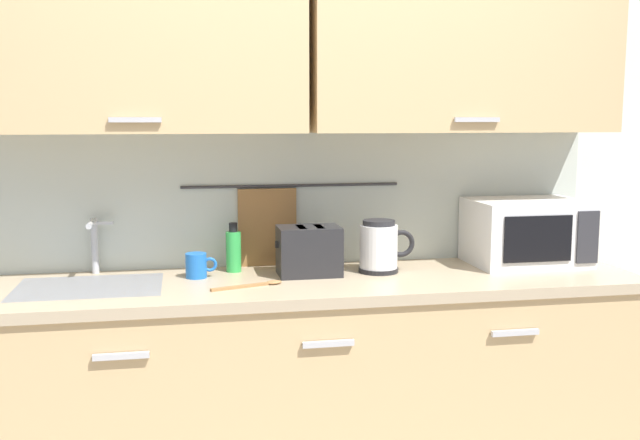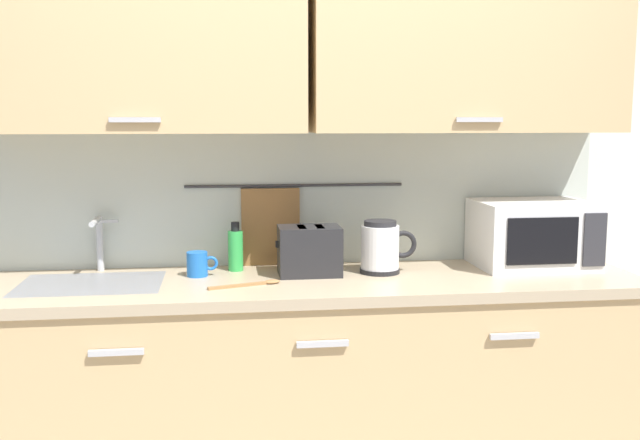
{
  "view_description": "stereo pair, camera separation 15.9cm",
  "coord_description": "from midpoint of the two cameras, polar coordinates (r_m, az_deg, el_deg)",
  "views": [
    {
      "loc": [
        -0.48,
        -2.36,
        1.51
      ],
      "look_at": [
        0.04,
        0.33,
        1.12
      ],
      "focal_mm": 40.77,
      "sensor_mm": 36.0,
      "label": 1
    },
    {
      "loc": [
        -0.33,
        -2.39,
        1.51
      ],
      "look_at": [
        0.04,
        0.33,
        1.12
      ],
      "focal_mm": 40.77,
      "sensor_mm": 36.0,
      "label": 2
    }
  ],
  "objects": [
    {
      "name": "back_wall_assembly",
      "position": [
        2.94,
        0.32,
        8.34
      ],
      "size": [
        3.7,
        0.41,
        2.5
      ],
      "color": "silver",
      "rests_on": "ground"
    },
    {
      "name": "toaster",
      "position": [
        2.82,
        0.86,
        -2.41
      ],
      "size": [
        0.26,
        0.17,
        0.19
      ],
      "color": "#232326",
      "rests_on": "counter_unit"
    },
    {
      "name": "microwave",
      "position": [
        3.12,
        17.76,
        -1.05
      ],
      "size": [
        0.46,
        0.35,
        0.27
      ],
      "color": "white",
      "rests_on": "counter_unit"
    },
    {
      "name": "sink_faucet",
      "position": [
        2.97,
        -15.51,
        -1.24
      ],
      "size": [
        0.09,
        0.17,
        0.22
      ],
      "color": "#B2B5BA",
      "rests_on": "counter_unit"
    },
    {
      "name": "dish_soap_bottle",
      "position": [
        2.91,
        -5.1,
        -2.31
      ],
      "size": [
        0.06,
        0.06,
        0.2
      ],
      "color": "green",
      "rests_on": "counter_unit"
    },
    {
      "name": "counter_unit",
      "position": [
        2.9,
        0.74,
        -13.19
      ],
      "size": [
        2.53,
        0.64,
        0.9
      ],
      "color": "tan",
      "rests_on": "ground"
    },
    {
      "name": "mug_near_sink",
      "position": [
        2.83,
        -7.98,
        -3.45
      ],
      "size": [
        0.12,
        0.08,
        0.09
      ],
      "color": "blue",
      "rests_on": "counter_unit"
    },
    {
      "name": "wooden_spoon",
      "position": [
        2.66,
        -3.54,
        -5.03
      ],
      "size": [
        0.27,
        0.11,
        0.01
      ],
      "color": "#9E7042",
      "rests_on": "counter_unit"
    },
    {
      "name": "electric_kettle",
      "position": [
        2.87,
        6.4,
        -2.16
      ],
      "size": [
        0.23,
        0.16,
        0.21
      ],
      "color": "black",
      "rests_on": "counter_unit"
    }
  ]
}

